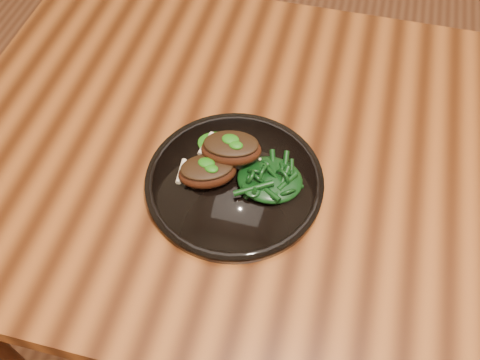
% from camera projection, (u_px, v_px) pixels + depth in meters
% --- Properties ---
extents(desk, '(1.60, 0.80, 0.75)m').
position_uv_depth(desk, '(404.00, 205.00, 0.93)').
color(desk, '#391607').
rests_on(desk, ground).
extents(plate, '(0.28, 0.28, 0.02)m').
position_uv_depth(plate, '(234.00, 182.00, 0.85)').
color(plate, black).
rests_on(plate, desk).
extents(lamb_chop_front, '(0.11, 0.09, 0.04)m').
position_uv_depth(lamb_chop_front, '(207.00, 171.00, 0.83)').
color(lamb_chop_front, '#3A170B').
rests_on(lamb_chop_front, plate).
extents(lamb_chop_back, '(0.10, 0.08, 0.04)m').
position_uv_depth(lamb_chop_back, '(231.00, 148.00, 0.83)').
color(lamb_chop_back, '#3A170B').
rests_on(lamb_chop_back, plate).
extents(herb_smear, '(0.09, 0.06, 0.01)m').
position_uv_depth(herb_smear, '(223.00, 145.00, 0.88)').
color(herb_smear, '#0D4607').
rests_on(herb_smear, plate).
extents(greens_heap, '(0.10, 0.10, 0.04)m').
position_uv_depth(greens_heap, '(270.00, 177.00, 0.82)').
color(greens_heap, black).
rests_on(greens_heap, plate).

